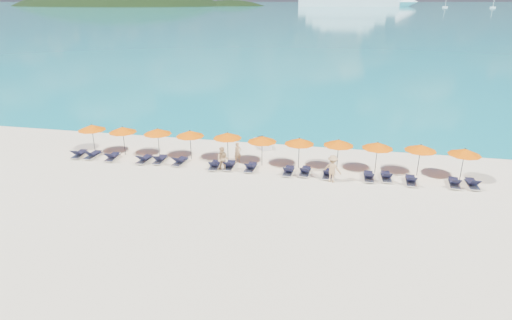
# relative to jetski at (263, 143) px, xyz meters

# --- Properties ---
(ground) EXTENTS (1400.00, 1400.00, 0.00)m
(ground) POSITION_rel_jetski_xyz_m (0.70, -9.08, -0.32)
(ground) COLOR beige
(sea) EXTENTS (1600.00, 1300.00, 0.01)m
(sea) POSITION_rel_jetski_xyz_m (0.70, 650.92, -0.31)
(sea) COLOR #1FA9B2
(sea) RESTS_ON ground
(headland_main) EXTENTS (374.00, 242.00, 126.50)m
(headland_main) POSITION_rel_jetski_xyz_m (-299.30, 530.92, -38.32)
(headland_main) COLOR black
(headland_main) RESTS_ON ground
(headland_small) EXTENTS (162.00, 126.00, 85.50)m
(headland_small) POSITION_rel_jetski_xyz_m (-149.30, 550.92, -35.32)
(headland_small) COLOR black
(headland_small) RESTS_ON ground
(sailboat_near) EXTENTS (5.38, 1.79, 9.87)m
(sailboat_near) POSITION_rel_jetski_xyz_m (110.79, 506.16, 0.70)
(sailboat_near) COLOR white
(sailboat_near) RESTS_ON ground
(sailboat_far) EXTENTS (5.55, 1.85, 10.17)m
(sailboat_far) POSITION_rel_jetski_xyz_m (158.30, 500.12, 0.73)
(sailboat_far) COLOR white
(sailboat_far) RESTS_ON ground
(jetski) EXTENTS (1.79, 2.27, 0.77)m
(jetski) POSITION_rel_jetski_xyz_m (0.00, 0.00, 0.00)
(jetski) COLOR silver
(jetski) RESTS_ON ground
(beachgoer_a) EXTENTS (0.66, 0.62, 1.51)m
(beachgoer_a) POSITION_rel_jetski_xyz_m (-1.15, -3.74, 0.44)
(beachgoer_a) COLOR tan
(beachgoer_a) RESTS_ON ground
(beachgoer_b) EXTENTS (0.92, 0.63, 1.73)m
(beachgoer_b) POSITION_rel_jetski_xyz_m (-1.81, -5.50, 0.55)
(beachgoer_b) COLOR tan
(beachgoer_b) RESTS_ON ground
(beachgoer_c) EXTENTS (1.32, 0.93, 1.86)m
(beachgoer_c) POSITION_rel_jetski_xyz_m (5.78, -5.92, 0.61)
(beachgoer_c) COLOR tan
(beachgoer_c) RESTS_ON ground
(umbrella_0) EXTENTS (2.10, 2.10, 2.28)m
(umbrella_0) POSITION_rel_jetski_xyz_m (-12.72, -3.83, 1.70)
(umbrella_0) COLOR black
(umbrella_0) RESTS_ON ground
(umbrella_1) EXTENTS (2.10, 2.10, 2.28)m
(umbrella_1) POSITION_rel_jetski_xyz_m (-10.11, -3.88, 1.70)
(umbrella_1) COLOR black
(umbrella_1) RESTS_ON ground
(umbrella_2) EXTENTS (2.10, 2.10, 2.28)m
(umbrella_2) POSITION_rel_jetski_xyz_m (-7.33, -3.76, 1.70)
(umbrella_2) COLOR black
(umbrella_2) RESTS_ON ground
(umbrella_3) EXTENTS (2.10, 2.10, 2.28)m
(umbrella_3) POSITION_rel_jetski_xyz_m (-4.76, -3.78, 1.70)
(umbrella_3) COLOR black
(umbrella_3) RESTS_ON ground
(umbrella_4) EXTENTS (2.10, 2.10, 2.28)m
(umbrella_4) POSITION_rel_jetski_xyz_m (-1.92, -3.68, 1.70)
(umbrella_4) COLOR black
(umbrella_4) RESTS_ON ground
(umbrella_5) EXTENTS (2.10, 2.10, 2.28)m
(umbrella_5) POSITION_rel_jetski_xyz_m (0.70, -3.97, 1.70)
(umbrella_5) COLOR black
(umbrella_5) RESTS_ON ground
(umbrella_6) EXTENTS (2.10, 2.10, 2.28)m
(umbrella_6) POSITION_rel_jetski_xyz_m (3.35, -3.93, 1.70)
(umbrella_6) COLOR black
(umbrella_6) RESTS_ON ground
(umbrella_7) EXTENTS (2.10, 2.10, 2.28)m
(umbrella_7) POSITION_rel_jetski_xyz_m (6.05, -3.71, 1.70)
(umbrella_7) COLOR black
(umbrella_7) RESTS_ON ground
(umbrella_8) EXTENTS (2.10, 2.10, 2.28)m
(umbrella_8) POSITION_rel_jetski_xyz_m (8.66, -3.77, 1.70)
(umbrella_8) COLOR black
(umbrella_8) RESTS_ON ground
(umbrella_9) EXTENTS (2.10, 2.10, 2.28)m
(umbrella_9) POSITION_rel_jetski_xyz_m (11.45, -3.68, 1.70)
(umbrella_9) COLOR black
(umbrella_9) RESTS_ON ground
(umbrella_10) EXTENTS (2.10, 2.10, 2.28)m
(umbrella_10) POSITION_rel_jetski_xyz_m (14.14, -3.96, 1.70)
(umbrella_10) COLOR black
(umbrella_10) RESTS_ON ground
(lounger_0) EXTENTS (0.78, 1.75, 0.66)m
(lounger_0) POSITION_rel_jetski_xyz_m (-13.32, -5.03, -0.08)
(lounger_0) COLOR silver
(lounger_0) RESTS_ON ground
(lounger_1) EXTENTS (0.74, 1.74, 0.66)m
(lounger_1) POSITION_rel_jetski_xyz_m (-12.21, -4.99, -0.08)
(lounger_1) COLOR silver
(lounger_1) RESTS_ON ground
(lounger_2) EXTENTS (0.78, 1.75, 0.66)m
(lounger_2) POSITION_rel_jetski_xyz_m (-10.52, -5.11, -0.08)
(lounger_2) COLOR silver
(lounger_2) RESTS_ON ground
(lounger_3) EXTENTS (0.73, 1.74, 0.66)m
(lounger_3) POSITION_rel_jetski_xyz_m (-7.95, -5.08, -0.08)
(lounger_3) COLOR silver
(lounger_3) RESTS_ON ground
(lounger_4) EXTENTS (0.68, 1.72, 0.66)m
(lounger_4) POSITION_rel_jetski_xyz_m (-6.80, -4.89, -0.08)
(lounger_4) COLOR silver
(lounger_4) RESTS_ON ground
(lounger_5) EXTENTS (0.78, 1.75, 0.66)m
(lounger_5) POSITION_rel_jetski_xyz_m (-5.22, -4.93, -0.08)
(lounger_5) COLOR silver
(lounger_5) RESTS_ON ground
(lounger_6) EXTENTS (0.76, 1.75, 0.66)m
(lounger_6) POSITION_rel_jetski_xyz_m (-2.50, -5.20, -0.08)
(lounger_6) COLOR silver
(lounger_6) RESTS_ON ground
(lounger_7) EXTENTS (0.67, 1.72, 0.66)m
(lounger_7) POSITION_rel_jetski_xyz_m (-1.45, -5.00, -0.08)
(lounger_7) COLOR silver
(lounger_7) RESTS_ON ground
(lounger_8) EXTENTS (0.68, 1.72, 0.66)m
(lounger_8) POSITION_rel_jetski_xyz_m (0.10, -5.03, -0.08)
(lounger_8) COLOR silver
(lounger_8) RESTS_ON ground
(lounger_9) EXTENTS (0.70, 1.73, 0.66)m
(lounger_9) POSITION_rel_jetski_xyz_m (2.80, -5.16, -0.08)
(lounger_9) COLOR silver
(lounger_9) RESTS_ON ground
(lounger_10) EXTENTS (0.73, 1.74, 0.66)m
(lounger_10) POSITION_rel_jetski_xyz_m (3.93, -5.03, -0.08)
(lounger_10) COLOR silver
(lounger_10) RESTS_ON ground
(lounger_11) EXTENTS (0.70, 1.73, 0.66)m
(lounger_11) POSITION_rel_jetski_xyz_m (5.49, -5.15, -0.08)
(lounger_11) COLOR silver
(lounger_11) RESTS_ON ground
(lounger_12) EXTENTS (0.66, 1.71, 0.66)m
(lounger_12) POSITION_rel_jetski_xyz_m (8.19, -5.08, -0.08)
(lounger_12) COLOR silver
(lounger_12) RESTS_ON ground
(lounger_13) EXTENTS (0.71, 1.73, 0.66)m
(lounger_13) POSITION_rel_jetski_xyz_m (9.33, -4.85, -0.08)
(lounger_13) COLOR silver
(lounger_13) RESTS_ON ground
(lounger_14) EXTENTS (0.68, 1.72, 0.66)m
(lounger_14) POSITION_rel_jetski_xyz_m (10.86, -5.19, -0.08)
(lounger_14) COLOR silver
(lounger_14) RESTS_ON ground
(lounger_15) EXTENTS (0.77, 1.75, 0.66)m
(lounger_15) POSITION_rel_jetski_xyz_m (13.56, -5.04, -0.08)
(lounger_15) COLOR silver
(lounger_15) RESTS_ON ground
(lounger_16) EXTENTS (0.64, 1.71, 0.66)m
(lounger_16) POSITION_rel_jetski_xyz_m (14.66, -4.94, -0.08)
(lounger_16) COLOR silver
(lounger_16) RESTS_ON ground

